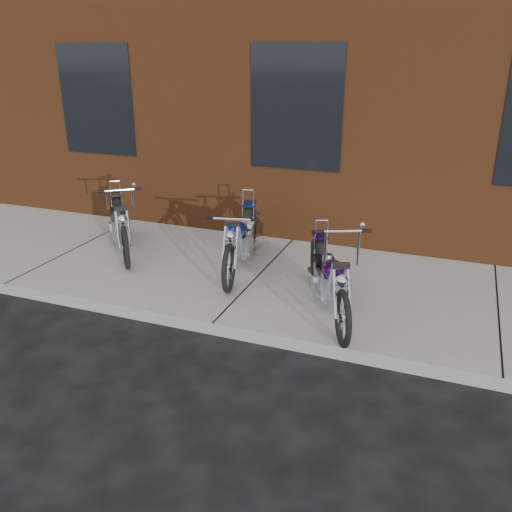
% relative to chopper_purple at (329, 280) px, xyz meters
% --- Properties ---
extents(ground, '(120.00, 120.00, 0.00)m').
position_rel_chopper_purple_xyz_m(ground, '(-1.12, -0.79, -0.53)').
color(ground, black).
rests_on(ground, ground).
extents(sidewalk, '(22.00, 3.00, 0.15)m').
position_rel_chopper_purple_xyz_m(sidewalk, '(-1.12, 0.71, -0.45)').
color(sidewalk, '#9C9A97').
rests_on(sidewalk, ground).
extents(chopper_purple, '(0.96, 1.95, 1.18)m').
position_rel_chopper_purple_xyz_m(chopper_purple, '(0.00, 0.00, 0.00)').
color(chopper_purple, black).
rests_on(chopper_purple, sidewalk).
extents(chopper_blue, '(0.67, 2.16, 0.95)m').
position_rel_chopper_purple_xyz_m(chopper_blue, '(-1.46, 0.87, 0.01)').
color(chopper_blue, black).
rests_on(chopper_blue, sidewalk).
extents(chopper_third, '(1.40, 1.72, 1.08)m').
position_rel_chopper_purple_xyz_m(chopper_third, '(-3.42, 0.88, 0.00)').
color(chopper_third, black).
rests_on(chopper_third, sidewalk).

